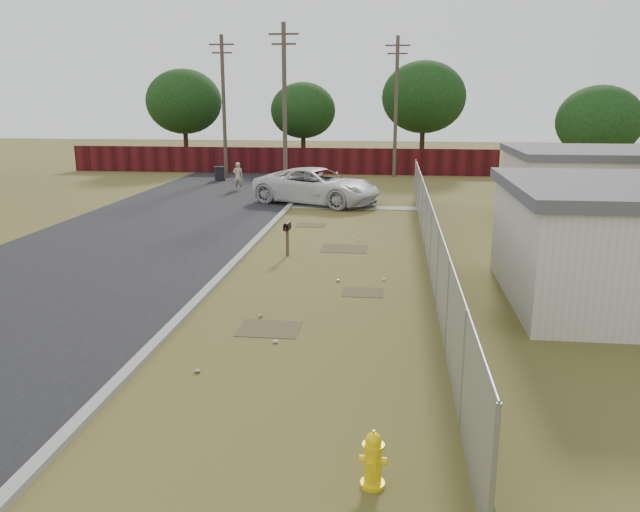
# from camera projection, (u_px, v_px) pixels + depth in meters

# --- Properties ---
(ground) EXTENTS (120.00, 120.00, 0.00)m
(ground) POSITION_uv_depth(u_px,v_px,m) (327.00, 271.00, 18.97)
(ground) COLOR brown
(ground) RESTS_ON ground
(street) EXTENTS (15.10, 60.00, 0.12)m
(street) POSITION_uv_depth(u_px,v_px,m) (194.00, 217.00, 27.47)
(street) COLOR black
(street) RESTS_ON ground
(chainlink_fence) EXTENTS (0.10, 27.06, 2.02)m
(chainlink_fence) POSITION_uv_depth(u_px,v_px,m) (430.00, 241.00, 19.41)
(chainlink_fence) COLOR gray
(chainlink_fence) RESTS_ON ground
(privacy_fence) EXTENTS (30.00, 0.12, 1.80)m
(privacy_fence) POSITION_uv_depth(u_px,v_px,m) (279.00, 161.00, 43.49)
(privacy_fence) COLOR #4A0F12
(privacy_fence) RESTS_ON ground
(utility_poles) EXTENTS (12.60, 8.24, 9.00)m
(utility_poles) POSITION_uv_depth(u_px,v_px,m) (303.00, 105.00, 38.12)
(utility_poles) COLOR brown
(utility_poles) RESTS_ON ground
(houses) EXTENTS (9.30, 17.24, 3.10)m
(houses) POSITION_uv_depth(u_px,v_px,m) (629.00, 210.00, 20.51)
(houses) COLOR beige
(houses) RESTS_ON ground
(horizon_trees) EXTENTS (33.32, 31.94, 7.78)m
(horizon_trees) POSITION_uv_depth(u_px,v_px,m) (378.00, 106.00, 40.42)
(horizon_trees) COLOR #332417
(horizon_trees) RESTS_ON ground
(fire_hydrant) EXTENTS (0.38, 0.38, 0.84)m
(fire_hydrant) POSITION_uv_depth(u_px,v_px,m) (373.00, 460.00, 8.38)
(fire_hydrant) COLOR yellow
(fire_hydrant) RESTS_ON ground
(mailbox) EXTENTS (0.20, 0.50, 1.15)m
(mailbox) POSITION_uv_depth(u_px,v_px,m) (287.00, 229.00, 20.61)
(mailbox) COLOR brown
(mailbox) RESTS_ON ground
(pickup_truck) EXTENTS (7.02, 5.19, 1.77)m
(pickup_truck) POSITION_uv_depth(u_px,v_px,m) (317.00, 186.00, 30.97)
(pickup_truck) COLOR silver
(pickup_truck) RESTS_ON ground
(pedestrian) EXTENTS (0.59, 0.39, 1.61)m
(pedestrian) POSITION_uv_depth(u_px,v_px,m) (238.00, 176.00, 35.53)
(pedestrian) COLOR tan
(pedestrian) RESTS_ON ground
(trash_bin) EXTENTS (0.80, 0.78, 0.91)m
(trash_bin) POSITION_uv_depth(u_px,v_px,m) (219.00, 173.00, 39.72)
(trash_bin) COLOR black
(trash_bin) RESTS_ON ground
(scattered_litter) EXTENTS (3.57, 11.75, 0.07)m
(scattered_litter) POSITION_uv_depth(u_px,v_px,m) (314.00, 296.00, 16.53)
(scattered_litter) COLOR silver
(scattered_litter) RESTS_ON ground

